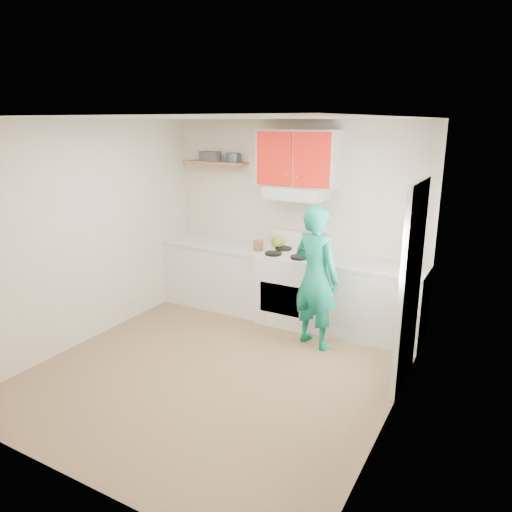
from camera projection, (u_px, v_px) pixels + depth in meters
The scene contains 21 objects.
floor at pixel (219, 369), 5.14m from camera, with size 3.80×3.80×0.00m, color brown.
ceiling at pixel (213, 118), 4.43m from camera, with size 3.60×3.80×0.04m, color white.
back_wall at pixel (295, 220), 6.38m from camera, with size 3.60×0.04×2.60m, color beige.
front_wall at pixel (59, 319), 3.18m from camera, with size 3.60×0.04×2.60m, color beige.
left_wall at pixel (89, 233), 5.62m from camera, with size 0.04×3.80×2.60m, color beige.
right_wall at pixel (398, 280), 3.95m from camera, with size 0.04×3.80×2.60m, color beige.
door at pixel (410, 287), 4.62m from camera, with size 0.05×0.85×2.05m, color white.
door_glass at pixel (411, 244), 4.52m from camera, with size 0.01×0.55×0.95m, color white.
counter_left at pixel (219, 275), 6.85m from camera, with size 1.52×0.60×0.90m, color silver.
counter_right at pixel (368, 301), 5.83m from camera, with size 1.32×0.60×0.90m, color silver.
stove at pixel (290, 287), 6.29m from camera, with size 0.76×0.65×0.92m, color white.
range_hood at pixel (296, 193), 6.05m from camera, with size 0.76×0.44×0.15m, color silver.
upper_cabinets at pixel (298, 159), 5.98m from camera, with size 1.02×0.33×0.70m, color red.
shelf at pixel (216, 163), 6.60m from camera, with size 0.90×0.30×0.04m, color brown.
books at pixel (210, 156), 6.58m from camera, with size 0.26×0.19×0.14m, color #3F373E.
tin at pixel (233, 157), 6.47m from camera, with size 0.20×0.20×0.12m, color #333D4C.
kettle at pixel (278, 242), 6.45m from camera, with size 0.19×0.19×0.17m, color olive.
crock at pixel (258, 246), 6.30m from camera, with size 0.13×0.13×0.16m, color brown.
cutting_board at pixel (349, 264), 5.78m from camera, with size 0.29×0.21×0.02m, color olive.
silicone_mat at pixel (394, 271), 5.50m from camera, with size 0.29×0.24×0.01m, color #B01219.
person at pixel (316, 277), 5.49m from camera, with size 0.62×0.40×1.69m, color #0C725A.
Camera 1 is at (2.58, -3.85, 2.57)m, focal length 33.54 mm.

